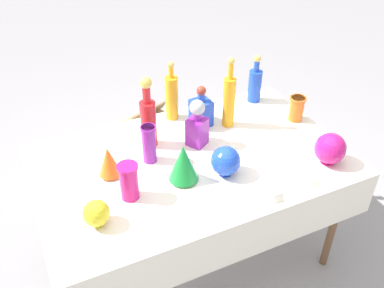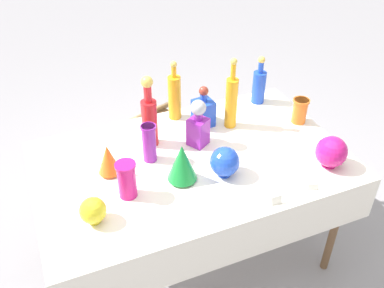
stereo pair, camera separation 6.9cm
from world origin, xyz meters
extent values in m
plane|color=gray|center=(0.00, 0.00, 0.00)|extent=(40.00, 40.00, 0.00)
cube|color=white|center=(0.00, 0.00, 0.74)|extent=(1.61, 0.99, 0.03)
cube|color=white|center=(0.00, -0.50, 0.63)|extent=(1.61, 0.01, 0.26)
cylinder|color=brown|center=(0.71, -0.40, 0.36)|extent=(0.04, 0.04, 0.73)
cylinder|color=brown|center=(-0.71, 0.40, 0.36)|extent=(0.04, 0.04, 0.73)
cylinder|color=brown|center=(0.71, 0.40, 0.36)|extent=(0.04, 0.04, 0.73)
cylinder|color=orange|center=(0.33, 0.21, 0.91)|extent=(0.07, 0.07, 0.30)
cylinder|color=orange|center=(0.33, 0.21, 1.11)|extent=(0.03, 0.03, 0.09)
sphere|color=gold|center=(0.33, 0.21, 1.17)|extent=(0.04, 0.04, 0.04)
cylinder|color=blue|center=(0.61, 0.39, 0.86)|extent=(0.08, 0.08, 0.20)
cylinder|color=blue|center=(0.61, 0.39, 1.00)|extent=(0.03, 0.03, 0.07)
sphere|color=gold|center=(0.61, 0.39, 1.05)|extent=(0.04, 0.04, 0.04)
cylinder|color=red|center=(-0.15, 0.22, 0.89)|extent=(0.08, 0.08, 0.27)
cylinder|color=red|center=(-0.15, 0.22, 1.07)|extent=(0.04, 0.04, 0.10)
sphere|color=gold|center=(-0.15, 0.22, 1.14)|extent=(0.06, 0.06, 0.06)
cylinder|color=orange|center=(0.06, 0.42, 0.89)|extent=(0.08, 0.08, 0.27)
cylinder|color=orange|center=(0.06, 0.42, 1.06)|extent=(0.03, 0.03, 0.07)
sphere|color=gold|center=(0.06, 0.42, 1.11)|extent=(0.04, 0.04, 0.04)
cube|color=purple|center=(0.08, 0.12, 0.84)|extent=(0.13, 0.13, 0.16)
cylinder|color=purple|center=(0.08, 0.12, 0.94)|extent=(0.05, 0.05, 0.05)
sphere|color=#B2B2B7|center=(0.08, 0.12, 0.99)|extent=(0.08, 0.08, 0.08)
cube|color=blue|center=(0.19, 0.28, 0.84)|extent=(0.12, 0.12, 0.16)
cylinder|color=blue|center=(0.19, 0.28, 0.94)|extent=(0.04, 0.04, 0.05)
sphere|color=maroon|center=(0.19, 0.28, 0.98)|extent=(0.05, 0.05, 0.05)
cylinder|color=purple|center=(-0.20, 0.08, 0.87)|extent=(0.07, 0.07, 0.21)
cylinder|color=purple|center=(-0.20, 0.08, 0.96)|extent=(0.08, 0.08, 0.01)
cylinder|color=orange|center=(0.72, 0.09, 0.83)|extent=(0.08, 0.08, 0.15)
cylinder|color=orange|center=(0.72, 0.09, 0.90)|extent=(0.10, 0.10, 0.01)
cylinder|color=#C61972|center=(-0.38, -0.13, 0.85)|extent=(0.09, 0.09, 0.19)
cylinder|color=#C61972|center=(-0.38, -0.13, 0.94)|extent=(0.10, 0.10, 0.01)
cylinder|color=orange|center=(-0.42, 0.06, 0.77)|extent=(0.06, 0.06, 0.01)
cone|color=orange|center=(-0.42, 0.06, 0.85)|extent=(0.11, 0.11, 0.16)
cylinder|color=#198C38|center=(-0.10, -0.13, 0.77)|extent=(0.07, 0.07, 0.01)
cone|color=#198C38|center=(-0.10, -0.13, 0.87)|extent=(0.15, 0.15, 0.19)
cylinder|color=#C61972|center=(0.63, -0.31, 0.76)|extent=(0.07, 0.07, 0.01)
sphere|color=#C61972|center=(0.63, -0.31, 0.85)|extent=(0.16, 0.16, 0.16)
cylinder|color=yellow|center=(-0.56, -0.24, 0.76)|extent=(0.05, 0.05, 0.01)
sphere|color=yellow|center=(-0.56, -0.24, 0.83)|extent=(0.12, 0.12, 0.12)
cylinder|color=blue|center=(0.10, -0.17, 0.76)|extent=(0.07, 0.07, 0.01)
sphere|color=blue|center=(0.10, -0.17, 0.84)|extent=(0.15, 0.15, 0.15)
cube|color=white|center=(0.44, -0.44, 0.78)|extent=(0.05, 0.02, 0.03)
cube|color=white|center=(0.23, -0.45, 0.78)|extent=(0.05, 0.02, 0.04)
cube|color=tan|center=(0.13, 0.96, 0.18)|extent=(0.51, 0.53, 0.36)
cube|color=tan|center=(0.13, 1.09, 0.40)|extent=(0.34, 0.18, 0.09)
camera|label=1|loc=(-0.74, -1.59, 2.15)|focal=40.00mm
camera|label=2|loc=(-0.67, -1.62, 2.15)|focal=40.00mm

